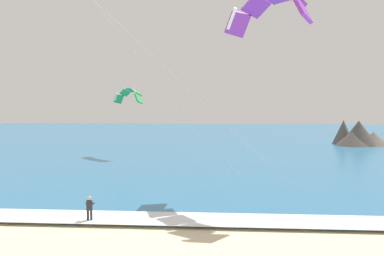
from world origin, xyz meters
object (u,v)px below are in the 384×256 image
surfboard (90,224)px  kite_primary (270,6)px  kitesurfer (90,208)px  kite_distant (130,94)px

surfboard → kite_primary: kite_primary is taller
kitesurfer → kite_primary: (11.32, 7.90, 13.45)m
kitesurfer → kite_distant: kite_distant is taller
kitesurfer → kite_primary: size_ratio=0.12×
kitesurfer → kite_primary: bearing=34.9°
kitesurfer → kite_distant: (-4.59, 32.25, 7.37)m
surfboard → kite_distant: 33.63m
kite_primary → kite_distant: size_ratio=3.04×
kitesurfer → surfboard: bearing=-81.6°
kite_primary → kite_distant: kite_primary is taller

